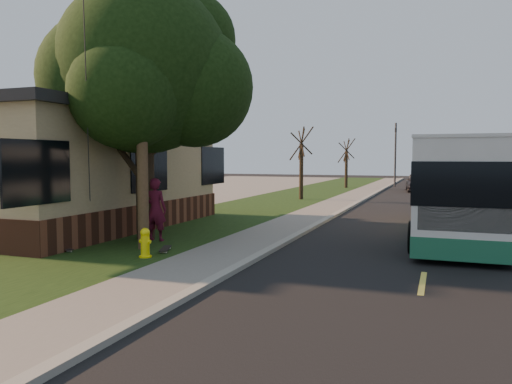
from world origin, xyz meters
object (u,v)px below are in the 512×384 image
fire_hydrant (145,243)px  bare_tree_far (346,164)px  utility_pole (141,80)px  transit_bus (458,184)px  bare_tree_near (301,164)px  traffic_signal (395,150)px  skateboarder (156,209)px  distant_car (418,182)px  leafy_tree (147,72)px  skateboard_spare (64,249)px  skateboard_main (165,249)px  dumpster (90,203)px

fire_hydrant → bare_tree_far: (-0.40, 30.00, 1.57)m
utility_pole → bare_tree_far: utility_pole is taller
utility_pole → transit_bus: (8.15, 6.40, -2.98)m
bare_tree_near → traffic_signal: size_ratio=0.78×
bare_tree_far → skateboarder: 27.79m
fire_hydrant → distant_car: size_ratio=0.18×
bare_tree_far → skateboarder: bearing=-91.4°
distant_car → skateboarder: bearing=-110.0°
bare_tree_near → traffic_signal: traffic_signal is taller
leafy_tree → transit_bus: bearing=27.8°
skateboard_spare → fire_hydrant: bearing=0.1°
leafy_tree → fire_hydrant: bearing=-59.3°
skateboarder → distant_car: skateboarder is taller
skateboard_spare → skateboarder: bearing=57.1°
leafy_tree → skateboarder: size_ratio=4.14×
bare_tree_near → skateboard_main: bare_tree_near is taller
transit_bus → dumpster: bearing=-175.3°
skateboard_spare → dumpster: 7.53m
fire_hydrant → leafy_tree: size_ratio=0.09×
traffic_signal → bare_tree_near: bearing=-104.0°
bare_tree_far → dumpster: bare_tree_far is taller
bare_tree_near → skateboard_spare: size_ratio=5.61×
bare_tree_near → dumpster: (-5.79, -11.76, -1.47)m
leafy_tree → transit_bus: (9.01, 4.74, -3.51)m
leafy_tree → skateboard_main: bearing=-47.3°
skateboard_main → distant_car: 27.92m
skateboarder → skateboard_spare: (-1.45, -2.24, -0.89)m
fire_hydrant → dumpster: size_ratio=0.45×
fire_hydrant → traffic_signal: 34.25m
skateboard_spare → skateboard_main: bearing=19.7°
skateboarder → dumpster: bearing=-38.9°
bare_tree_far → skateboard_spare: (-2.13, -30.00, -1.88)m
bare_tree_far → skateboard_main: bare_tree_far is taller
fire_hydrant → leafy_tree: 5.65m
transit_bus → skateboard_main: transit_bus is taller
transit_bus → skateboard_spare: bearing=-143.4°
transit_bus → skateboard_spare: transit_bus is taller
utility_pole → distant_car: utility_pole is taller
bare_tree_far → skateboard_spare: 30.14m
leafy_tree → bare_tree_far: bearing=87.5°
leafy_tree → skateboard_spare: (-0.96, -2.65, -5.04)m
bare_tree_near → skateboard_main: (0.93, -17.09, -2.02)m
leafy_tree → dumpster: leafy_tree is taller
traffic_signal → skateboard_main: 33.37m
traffic_signal → distant_car: size_ratio=1.32×
utility_pole → traffic_signal: bearing=83.4°
transit_bus → distant_car: transit_bus is taller
utility_pole → transit_bus: utility_pole is taller
transit_bus → dumpster: 14.21m
bare_tree_near → fire_hydrant: bearing=-87.1°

